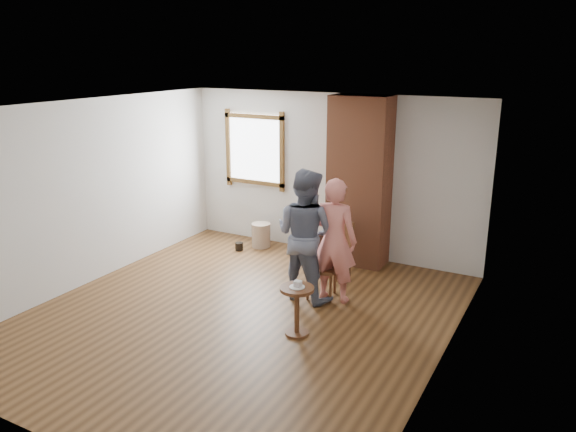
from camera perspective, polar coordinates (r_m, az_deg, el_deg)
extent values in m
plane|color=brown|center=(7.22, -5.04, -10.08)|extent=(5.50, 5.50, 0.00)
cube|color=silver|center=(9.09, 4.30, 4.19)|extent=(5.00, 0.04, 2.60)
cube|color=silver|center=(8.35, -19.79, 2.17)|extent=(0.04, 5.50, 2.60)
cube|color=silver|center=(5.81, 15.78, -3.47)|extent=(0.04, 5.50, 2.60)
cube|color=white|center=(6.50, -5.62, 10.91)|extent=(5.00, 5.50, 0.04)
cube|color=brown|center=(9.64, -3.43, 6.73)|extent=(1.14, 0.06, 1.34)
cube|color=white|center=(9.66, -3.36, 6.75)|extent=(1.00, 0.02, 1.20)
cube|color=#AD5F3D|center=(8.64, 7.25, 3.47)|extent=(0.90, 0.50, 2.60)
cylinder|color=tan|center=(9.57, -2.75, -1.94)|extent=(0.40, 0.40, 0.41)
cylinder|color=black|center=(9.46, -4.99, -3.10)|extent=(0.16, 0.16, 0.13)
cube|color=#5B2F1B|center=(8.29, 4.82, -3.38)|extent=(0.48, 0.48, 0.05)
cylinder|color=#5B2F1B|center=(8.35, 3.27, -4.72)|extent=(0.04, 0.04, 0.42)
cylinder|color=#5B2F1B|center=(8.16, 4.91, -5.28)|extent=(0.04, 0.04, 0.42)
cylinder|color=#5B2F1B|center=(8.57, 4.68, -4.19)|extent=(0.04, 0.04, 0.42)
cylinder|color=#5B2F1B|center=(8.39, 6.31, -4.71)|extent=(0.04, 0.04, 0.42)
cube|color=#5B2F1B|center=(8.35, 5.64, -1.75)|extent=(0.38, 0.15, 0.42)
cube|color=#5B2F1B|center=(7.59, 3.44, -5.32)|extent=(0.46, 0.46, 0.05)
cylinder|color=#5B2F1B|center=(7.56, 2.01, -7.08)|extent=(0.04, 0.04, 0.41)
cylinder|color=#5B2F1B|center=(7.50, 4.33, -7.31)|extent=(0.04, 0.04, 0.41)
cylinder|color=#5B2F1B|center=(7.83, 2.54, -6.21)|extent=(0.04, 0.04, 0.41)
cylinder|color=#5B2F1B|center=(7.78, 4.77, -6.42)|extent=(0.04, 0.04, 0.41)
cube|color=#5B2F1B|center=(7.67, 3.73, -3.44)|extent=(0.38, 0.12, 0.41)
cylinder|color=#5B2F1B|center=(6.52, 0.92, -7.41)|extent=(0.40, 0.40, 0.04)
cylinder|color=#5B2F1B|center=(6.65, 0.91, -9.70)|extent=(0.06, 0.06, 0.54)
cylinder|color=#5B2F1B|center=(6.77, 0.90, -11.79)|extent=(0.28, 0.28, 0.03)
cylinder|color=white|center=(6.51, 0.92, -7.21)|extent=(0.18, 0.18, 0.01)
cube|color=silver|center=(6.50, 1.00, -6.96)|extent=(0.08, 0.07, 0.06)
imported|color=black|center=(7.41, 1.74, -1.91)|extent=(0.94, 0.78, 1.77)
imported|color=#E77E73|center=(7.36, 4.73, -2.49)|extent=(0.64, 0.44, 1.67)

